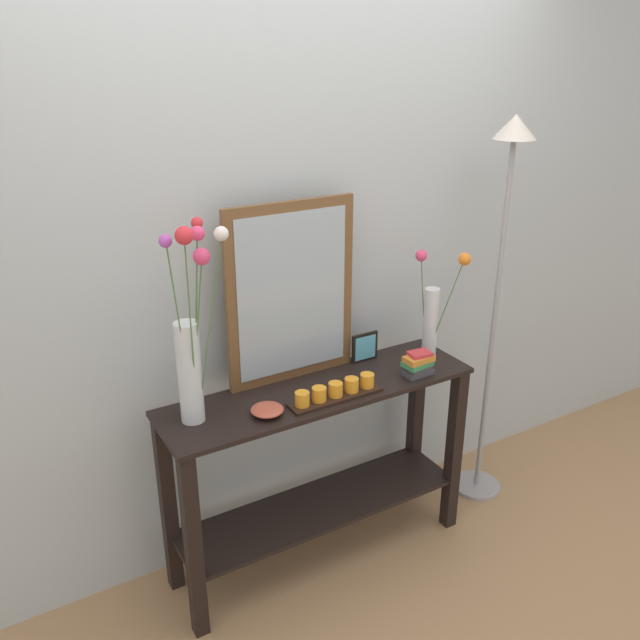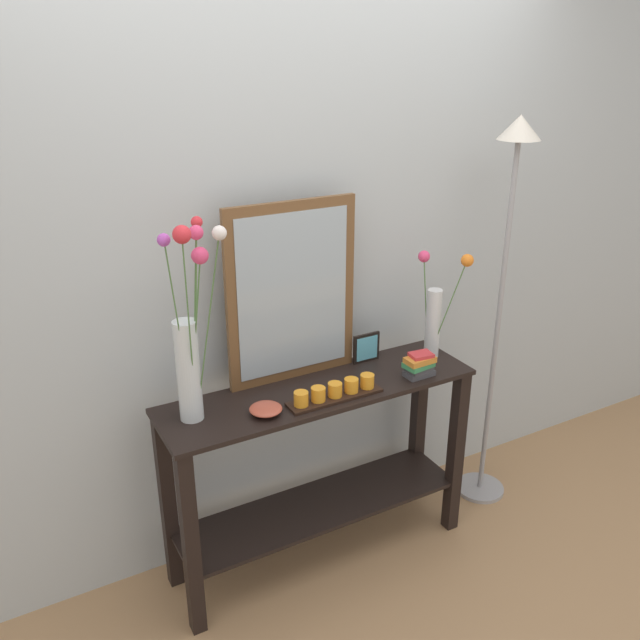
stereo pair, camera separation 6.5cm
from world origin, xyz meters
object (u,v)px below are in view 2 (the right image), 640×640
Objects in this scene: tall_vase_left at (190,345)px; vase_right at (435,312)px; console_table at (320,456)px; mirror_leaning at (292,293)px; picture_frame_small at (366,348)px; book_stack at (419,365)px; floor_lamp at (505,256)px; decorative_bowl at (266,409)px; candle_tray at (335,392)px.

vase_right is at bearing 0.52° from tall_vase_left.
vase_right reaches higher than console_table.
tall_vase_left is (-0.47, -0.13, -0.07)m from mirror_leaning.
picture_frame_small is (0.29, 0.12, 0.38)m from console_table.
book_stack is (0.12, -0.22, -0.01)m from picture_frame_small.
floor_lamp is at bearing 0.15° from console_table.
decorative_bowl is 1.27m from floor_lamp.
decorative_bowl is at bearing 177.88° from book_stack.
book_stack is (0.69, -0.03, 0.03)m from decorative_bowl.
picture_frame_small is (-0.29, 0.09, -0.14)m from vase_right.
tall_vase_left is 1.56× the size of vase_right.
picture_frame_small is at bearing -4.63° from mirror_leaning.
picture_frame_small is at bearing 169.52° from floor_lamp.
book_stack is (0.93, -0.12, -0.25)m from tall_vase_left.
decorative_bowl is 0.94× the size of book_stack.
tall_vase_left is at bearing -179.48° from vase_right.
tall_vase_left reaches higher than decorative_bowl.
book_stack is (0.41, -0.10, 0.37)m from console_table.
tall_vase_left is at bearing -164.34° from mirror_leaning.
book_stack is at bearing -0.41° from candle_tray.
floor_lamp is (0.35, -0.02, 0.21)m from vase_right.
picture_frame_small is at bearing 37.79° from candle_tray.
mirror_leaning reaches higher than picture_frame_small.
vase_right is 0.61m from candle_tray.
picture_frame_small is 0.74m from floor_lamp.
picture_frame_small is 0.99× the size of book_stack.
vase_right is 0.88m from decorative_bowl.
vase_right is 3.70× the size of book_stack.
mirror_leaning is at bearing 15.66° from tall_vase_left.
floor_lamp is (0.64, -0.12, 0.35)m from picture_frame_small.
mirror_leaning is 0.40× the size of floor_lamp.
console_table is 1.79× the size of mirror_leaning.
candle_tray is at bearing -167.61° from vase_right.
decorative_bowl is 0.07× the size of floor_lamp.
console_table is at bearing 15.77° from decorative_bowl.
console_table is 0.56m from book_stack.
floor_lamp is (1.21, 0.08, 0.39)m from decorative_bowl.
tall_vase_left is 0.41× the size of floor_lamp.
vase_right is at bearing 2.54° from console_table.
candle_tray is (0.53, -0.12, -0.27)m from tall_vase_left.
console_table is 10.62× the size of decorative_bowl.
tall_vase_left is at bearing 158.91° from decorative_bowl.
tall_vase_left is at bearing 178.22° from console_table.
decorative_bowl is (-0.27, -0.08, 0.34)m from console_table.
decorative_bowl is (-0.57, -0.20, -0.04)m from picture_frame_small.
mirror_leaning is 0.49m from tall_vase_left.
decorative_bowl is at bearing -160.84° from picture_frame_small.
vase_right is (0.58, 0.03, 0.53)m from console_table.
vase_right is at bearing 37.10° from book_stack.
picture_frame_small reaches higher than book_stack.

